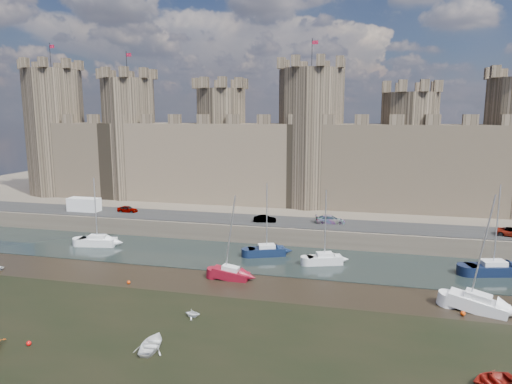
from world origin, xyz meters
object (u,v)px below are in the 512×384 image
car_1 (265,219)px  car_2 (330,220)px  sailboat_0 (97,241)px  sailboat_1 (267,250)px  sailboat_3 (493,268)px  sailboat_4 (231,273)px  sailboat_5 (478,303)px  car_0 (127,209)px  sailboat_2 (324,259)px  van (84,205)px

car_1 → car_2: (9.34, 1.51, 0.07)m
sailboat_0 → sailboat_1: size_ratio=1.00×
car_1 → sailboat_3: 29.96m
sailboat_4 → sailboat_5: bearing=-4.4°
car_0 → sailboat_3: sailboat_3 is taller
sailboat_2 → sailboat_3: size_ratio=0.88×
car_0 → sailboat_1: (24.96, -9.42, -2.29)m
sailboat_5 → sailboat_3: bearing=88.3°
sailboat_2 → sailboat_5: (15.10, -10.06, 0.03)m
car_0 → sailboat_3: (51.54, -10.21, -2.26)m
sailboat_5 → car_1: bearing=159.7°
car_0 → sailboat_3: 52.59m
van → sailboat_0: (8.29, -9.49, -2.87)m
van → car_1: bearing=-0.6°
van → sailboat_4: bearing=-29.9°
sailboat_2 → car_2: bearing=71.4°
van → sailboat_4: (30.00, -17.49, -2.91)m
sailboat_0 → sailboat_3: sailboat_3 is taller
car_0 → sailboat_5: 52.13m
car_0 → sailboat_4: sailboat_4 is taller
sailboat_0 → sailboat_1: bearing=-6.0°
van → sailboat_3: 59.50m
car_2 → sailboat_2: 11.28m
car_2 → sailboat_2: bearing=172.1°
sailboat_1 → sailboat_4: sailboat_1 is taller
car_1 → sailboat_0: size_ratio=0.34×
sailboat_1 → sailboat_2: (7.56, -1.62, -0.01)m
car_1 → sailboat_1: sailboat_1 is taller
car_0 → sailboat_1: 26.78m
car_2 → sailboat_3: sailboat_3 is taller
sailboat_5 → sailboat_4: bearing=-167.9°
sailboat_1 → car_2: bearing=29.8°
car_0 → sailboat_5: (47.62, -21.10, -2.27)m
sailboat_3 → sailboat_0: bearing=165.8°
sailboat_0 → sailboat_5: size_ratio=0.85×
sailboat_3 → sailboat_1: bearing=163.8°
car_1 → sailboat_2: bearing=-141.9°
car_2 → sailboat_5: 26.17m
sailboat_0 → sailboat_5: sailboat_5 is taller
car_0 → sailboat_4: (22.83, -18.49, -2.35)m
car_1 → sailboat_1: (2.00, -7.90, -2.28)m
van → sailboat_3: bearing=-8.6°
car_0 → van: 7.27m
van → sailboat_5: (54.80, -20.09, -2.83)m
sailboat_2 → sailboat_4: sailboat_4 is taller
sailboat_3 → car_0: bearing=154.3°
car_0 → sailboat_2: bearing=-106.7°
car_0 → car_1: 23.01m
car_0 → sailboat_0: bearing=-171.9°
sailboat_0 → sailboat_3: bearing=-8.2°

